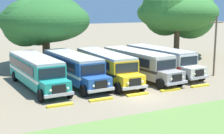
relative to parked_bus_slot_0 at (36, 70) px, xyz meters
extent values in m
plane|color=#84755B|center=(6.84, -7.14, -1.58)|extent=(220.00, 220.00, 0.00)
cube|color=teal|center=(-0.02, 0.31, -0.03)|extent=(3.09, 9.34, 2.10)
cube|color=white|center=(-0.02, 0.31, -0.20)|extent=(3.12, 9.36, 0.24)
cube|color=black|center=(1.23, 0.69, 0.47)|extent=(0.56, 7.99, 0.80)
cube|color=black|center=(-1.31, 0.52, 0.47)|extent=(0.56, 7.99, 0.80)
cube|color=#B2B2B7|center=(-0.02, 0.31, 1.13)|extent=(3.01, 9.24, 0.22)
cube|color=teal|center=(0.32, -4.98, -0.56)|extent=(2.29, 1.54, 1.05)
cube|color=black|center=(0.37, -5.72, -0.53)|extent=(1.10, 0.17, 0.70)
cube|color=#B7B7BC|center=(0.38, -5.76, -0.96)|extent=(2.41, 0.36, 0.24)
cube|color=black|center=(0.28, -4.31, 0.47)|extent=(2.20, 0.20, 0.84)
cube|color=white|center=(-0.32, 4.92, -0.14)|extent=(0.90, 0.12, 1.30)
sphere|color=#EAE5C6|center=(1.07, -5.72, -0.53)|extent=(0.20, 0.20, 0.20)
sphere|color=#EAE5C6|center=(-0.32, -5.82, -0.53)|extent=(0.20, 0.20, 0.20)
cylinder|color=black|center=(1.52, -4.80, -1.08)|extent=(0.34, 1.02, 1.00)
cylinder|color=black|center=(-0.88, -4.96, -1.08)|extent=(0.34, 1.02, 1.00)
cylinder|color=black|center=(0.98, 3.38, -1.08)|extent=(0.34, 1.02, 1.00)
cylinder|color=black|center=(-1.41, 3.22, -1.08)|extent=(0.34, 1.02, 1.00)
cube|color=#23519E|center=(3.51, 0.19, -0.03)|extent=(3.03, 9.33, 2.10)
cube|color=silver|center=(3.51, 0.19, -0.20)|extent=(3.06, 9.35, 0.24)
cube|color=black|center=(4.76, 0.56, 0.47)|extent=(0.50, 7.99, 0.80)
cube|color=black|center=(2.22, 0.41, 0.47)|extent=(0.50, 7.99, 0.80)
cube|color=#B2B2B7|center=(3.51, 0.19, 1.13)|extent=(2.94, 9.22, 0.22)
cube|color=#23519E|center=(3.82, -5.11, -0.56)|extent=(2.28, 1.52, 1.05)
cube|color=black|center=(3.86, -5.84, -0.53)|extent=(1.10, 0.16, 0.70)
cube|color=#B7B7BC|center=(3.86, -5.88, -0.96)|extent=(2.41, 0.34, 0.24)
cube|color=black|center=(3.78, -4.44, 0.47)|extent=(2.20, 0.19, 0.84)
cube|color=silver|center=(3.24, 4.80, -0.14)|extent=(0.90, 0.11, 1.30)
sphere|color=#EAE5C6|center=(4.56, -5.85, -0.53)|extent=(0.20, 0.20, 0.20)
sphere|color=#EAE5C6|center=(3.16, -5.93, -0.53)|extent=(0.20, 0.20, 0.20)
cylinder|color=black|center=(5.01, -4.94, -1.08)|extent=(0.34, 1.01, 1.00)
cylinder|color=black|center=(2.61, -5.08, -1.08)|extent=(0.34, 1.01, 1.00)
cylinder|color=black|center=(4.53, 3.25, -1.08)|extent=(0.34, 1.01, 1.00)
cylinder|color=black|center=(2.14, 3.11, -1.08)|extent=(0.34, 1.01, 1.00)
cube|color=yellow|center=(6.78, -0.31, -0.03)|extent=(2.53, 9.21, 2.10)
cube|color=black|center=(6.78, -0.31, -0.20)|extent=(2.56, 9.23, 0.24)
cube|color=black|center=(8.05, -0.01, 0.47)|extent=(0.07, 8.00, 0.80)
cube|color=black|center=(5.51, -0.01, 0.47)|extent=(0.07, 8.00, 0.80)
cube|color=#B2B2B7|center=(6.78, -0.31, 1.13)|extent=(2.45, 9.11, 0.22)
cube|color=yellow|center=(6.76, -5.61, -0.56)|extent=(2.21, 1.41, 1.05)
cube|color=black|center=(6.75, -6.35, -0.53)|extent=(1.10, 0.10, 0.70)
cube|color=#B7B7BC|center=(6.75, -6.39, -0.96)|extent=(2.40, 0.21, 0.24)
cube|color=black|center=(6.76, -4.94, 0.47)|extent=(2.20, 0.07, 0.84)
cube|color=black|center=(6.79, 4.31, -0.14)|extent=(0.90, 0.06, 1.30)
sphere|color=#EAE5C6|center=(7.45, -6.40, -0.53)|extent=(0.20, 0.20, 0.20)
sphere|color=#EAE5C6|center=(6.05, -6.40, -0.53)|extent=(0.20, 0.20, 0.20)
cylinder|color=black|center=(7.96, -5.51, -1.08)|extent=(0.28, 1.00, 1.00)
cylinder|color=black|center=(5.56, -5.51, -1.08)|extent=(0.28, 1.00, 1.00)
cylinder|color=black|center=(7.99, 2.69, -1.08)|extent=(0.28, 1.00, 1.00)
cylinder|color=black|center=(5.59, 2.69, -1.08)|extent=(0.28, 1.00, 1.00)
cube|color=#9E9993|center=(10.31, -0.60, -0.03)|extent=(3.37, 9.40, 2.10)
cube|color=#282828|center=(10.31, -0.60, -0.20)|extent=(3.41, 9.42, 0.24)
cube|color=black|center=(11.54, -0.18, 0.47)|extent=(0.81, 7.97, 0.80)
cube|color=black|center=(9.02, -0.42, 0.47)|extent=(0.81, 7.97, 0.80)
cube|color=beige|center=(10.31, -0.60, 1.13)|extent=(3.29, 9.29, 0.22)
cube|color=#9E9993|center=(10.82, -5.88, -0.56)|extent=(2.32, 1.61, 1.05)
cube|color=black|center=(10.89, -6.61, -0.53)|extent=(1.10, 0.21, 0.70)
cube|color=#B7B7BC|center=(10.89, -6.65, -0.96)|extent=(2.41, 0.43, 0.24)
cube|color=black|center=(10.75, -5.21, 0.47)|extent=(2.20, 0.27, 0.84)
cube|color=#282828|center=(9.86, 4.00, -0.14)|extent=(0.90, 0.15, 1.30)
sphere|color=#EAE5C6|center=(11.59, -6.60, -0.53)|extent=(0.20, 0.20, 0.20)
sphere|color=#EAE5C6|center=(10.20, -6.73, -0.53)|extent=(0.20, 0.20, 0.20)
cylinder|color=black|center=(12.00, -5.66, -1.08)|extent=(0.38, 1.02, 1.00)
cylinder|color=black|center=(9.62, -5.89, -1.08)|extent=(0.38, 1.02, 1.00)
cylinder|color=black|center=(11.21, 2.50, -1.08)|extent=(0.38, 1.02, 1.00)
cylinder|color=black|center=(8.83, 2.27, -1.08)|extent=(0.38, 1.02, 1.00)
cube|color=silver|center=(13.64, 0.21, -0.03)|extent=(3.30, 9.38, 2.10)
cube|color=red|center=(13.64, 0.21, -0.20)|extent=(3.33, 9.41, 0.24)
cube|color=black|center=(14.88, 0.62, 0.47)|extent=(0.74, 7.97, 0.80)
cube|color=black|center=(12.35, 0.40, 0.47)|extent=(0.74, 7.97, 0.80)
cube|color=#B2B2B7|center=(13.64, 0.21, 1.13)|extent=(3.21, 9.28, 0.22)
cube|color=silver|center=(14.10, -5.07, -0.56)|extent=(2.31, 1.59, 1.05)
cube|color=black|center=(14.17, -5.81, -0.53)|extent=(1.10, 0.20, 0.70)
cube|color=#B7B7BC|center=(14.17, -5.85, -0.96)|extent=(2.41, 0.41, 0.24)
cube|color=black|center=(14.04, -4.40, 0.47)|extent=(2.20, 0.25, 0.84)
cube|color=red|center=(13.23, 4.81, -0.14)|extent=(0.90, 0.14, 1.30)
sphere|color=#EAE5C6|center=(14.87, -5.79, -0.53)|extent=(0.20, 0.20, 0.20)
sphere|color=#EAE5C6|center=(13.48, -5.92, -0.53)|extent=(0.20, 0.20, 0.20)
cylinder|color=black|center=(15.29, -4.86, -1.08)|extent=(0.37, 1.02, 1.00)
cylinder|color=black|center=(12.90, -5.07, -1.08)|extent=(0.37, 1.02, 1.00)
cylinder|color=black|center=(14.57, 3.30, -1.08)|extent=(0.37, 1.02, 1.00)
cylinder|color=black|center=(12.18, 3.09, -1.08)|extent=(0.37, 1.02, 1.00)
cube|color=yellow|center=(0.12, -6.64, -1.51)|extent=(2.00, 0.36, 0.15)
cube|color=yellow|center=(3.48, -6.64, -1.51)|extent=(2.00, 0.36, 0.15)
cube|color=yellow|center=(6.84, -6.64, -1.51)|extent=(2.00, 0.36, 0.15)
cube|color=yellow|center=(10.20, -6.64, -1.51)|extent=(2.00, 0.36, 0.15)
cube|color=yellow|center=(13.56, -6.64, -1.51)|extent=(2.00, 0.36, 0.15)
cylinder|color=brown|center=(3.30, 8.65, 0.30)|extent=(0.90, 0.90, 3.75)
ellipsoid|color=#286028|center=(3.30, 8.65, 4.09)|extent=(10.55, 10.12, 5.11)
sphere|color=#286028|center=(6.14, 9.85, 4.24)|extent=(4.83, 4.83, 4.83)
sphere|color=#286028|center=(0.80, 7.88, 3.86)|extent=(5.20, 5.20, 5.20)
sphere|color=#286028|center=(3.30, 12.01, 4.18)|extent=(6.76, 6.76, 6.76)
cylinder|color=brown|center=(22.38, 8.41, 0.67)|extent=(0.81, 0.81, 4.49)
ellipsoid|color=#33702D|center=(22.38, 8.41, 4.88)|extent=(11.75, 10.91, 5.25)
sphere|color=#33702D|center=(25.96, 9.93, 4.64)|extent=(7.54, 7.54, 7.54)
sphere|color=#33702D|center=(19.60, 7.55, 5.66)|extent=(6.29, 6.29, 6.29)
sphere|color=#33702D|center=(22.38, 11.32, 4.67)|extent=(6.63, 6.63, 6.63)
cylinder|color=brown|center=(18.08, -3.62, 1.55)|extent=(0.20, 0.20, 6.27)
cube|color=brown|center=(18.08, -3.62, 4.09)|extent=(1.80, 0.12, 0.12)
camera|label=1|loc=(-6.64, -28.91, 5.68)|focal=51.64mm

